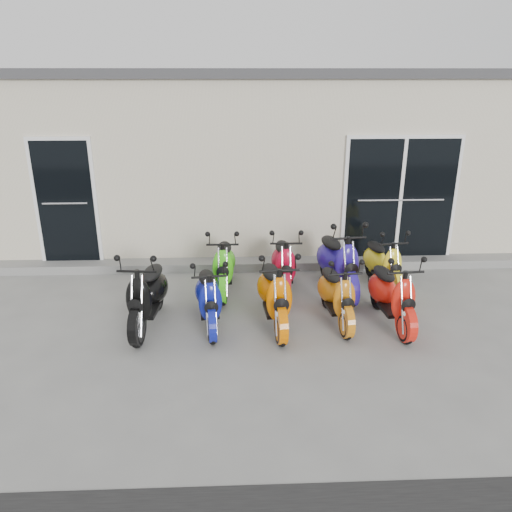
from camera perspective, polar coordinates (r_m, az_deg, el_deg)
The scene contains 15 objects.
ground at distance 7.11m, azimuth 0.20°, elevation -7.36°, with size 80.00×80.00×0.00m, color gray.
building at distance 11.62m, azimuth -0.95°, elevation 11.83°, with size 14.00×6.00×3.20m, color beige.
roof_cap at distance 11.50m, azimuth -1.00°, elevation 20.14°, with size 14.20×6.20×0.16m, color #3F3F42.
front_step at distance 8.92m, azimuth -0.37°, elevation -0.93°, with size 14.00×0.40×0.15m, color gray.
door_left at distance 9.18m, azimuth -20.93°, elevation 6.09°, with size 1.07×0.08×2.22m, color black.
door_right at distance 9.17m, azimuth 16.15°, elevation 6.62°, with size 2.02×0.08×2.22m, color black.
scooter_front_black at distance 6.86m, azimuth -12.40°, elevation -3.43°, with size 0.58×1.60×1.19m, color black, non-canonical shape.
scooter_front_blue at distance 6.78m, azimuth -5.46°, elevation -3.88°, with size 0.53×1.44×1.07m, color #101992, non-canonical shape.
scooter_front_orange_a at distance 6.73m, azimuth 2.13°, elevation -3.42°, with size 0.58×1.60×1.18m, color #EA6A00, non-canonical shape.
scooter_front_orange_b at distance 6.94m, azimuth 9.22°, elevation -3.54°, with size 0.52×1.43×1.05m, color orange, non-canonical shape.
scooter_front_red at distance 7.02m, azimuth 15.33°, elevation -3.41°, with size 0.56×1.53×1.13m, color red, non-canonical shape.
scooter_back_green at distance 7.84m, azimuth -3.71°, elevation -0.25°, with size 0.55×1.51×1.11m, color #42DD17, non-canonical shape.
scooter_back_red at distance 7.86m, azimuth 3.22°, elevation -0.14°, with size 0.55×1.52×1.12m, color #B40A26, non-canonical shape.
scooter_back_blue at distance 7.87m, azimuth 9.37°, elevation 0.20°, with size 0.62×1.72×1.27m, color #2A199A, non-canonical shape.
scooter_back_yellow at distance 8.21m, azimuth 14.34°, elevation -0.07°, with size 0.52×1.44×1.06m, color yellow, non-canonical shape.
Camera 1 is at (-0.28, -6.30, 3.29)m, focal length 35.00 mm.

